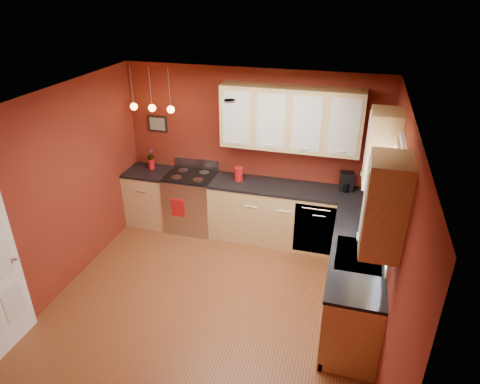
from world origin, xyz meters
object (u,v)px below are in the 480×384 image
(red_canister, at_px, (239,174))
(soap_pump, at_px, (376,255))
(coffee_maker, at_px, (347,182))
(gas_range, at_px, (192,201))
(sink, at_px, (358,256))

(red_canister, height_order, soap_pump, red_canister)
(soap_pump, bearing_deg, coffee_maker, 103.10)
(gas_range, bearing_deg, coffee_maker, 3.21)
(sink, distance_m, red_canister, 2.40)
(gas_range, height_order, red_canister, red_canister)
(coffee_maker, bearing_deg, gas_range, 174.40)
(gas_range, xyz_separation_m, sink, (2.62, -1.50, 0.43))
(sink, bearing_deg, coffee_maker, 98.06)
(red_canister, bearing_deg, gas_range, -177.27)
(red_canister, xyz_separation_m, soap_pump, (2.01, -1.64, -0.01))
(coffee_maker, bearing_deg, red_canister, 174.63)
(gas_range, bearing_deg, soap_pump, -29.81)
(gas_range, distance_m, red_canister, 0.97)
(sink, bearing_deg, red_canister, 140.11)
(sink, bearing_deg, soap_pump, -30.29)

